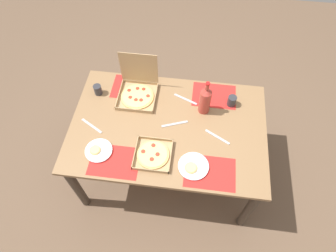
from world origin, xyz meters
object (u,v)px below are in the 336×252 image
(pizza_box_center, at_px, (138,90))
(plate_near_right, at_px, (98,151))
(cup_clear_left, at_px, (232,101))
(plate_middle, at_px, (193,166))
(cup_red, at_px, (98,90))
(soda_bottle, at_px, (205,100))
(pizza_box_corner_right, at_px, (153,155))

(pizza_box_center, bearing_deg, plate_near_right, -108.32)
(pizza_box_center, relative_size, cup_clear_left, 3.88)
(plate_middle, relative_size, cup_clear_left, 2.48)
(pizza_box_center, relative_size, cup_red, 3.98)
(plate_near_right, height_order, soda_bottle, soda_bottle)
(cup_red, bearing_deg, plate_middle, -34.59)
(pizza_box_corner_right, distance_m, plate_near_right, 0.40)
(soda_bottle, bearing_deg, cup_clear_left, 21.76)
(pizza_box_corner_right, xyz_separation_m, cup_red, (-0.54, 0.53, 0.03))
(pizza_box_center, xyz_separation_m, cup_red, (-0.33, -0.03, -0.01))
(plate_near_right, bearing_deg, plate_middle, -3.11)
(pizza_box_corner_right, relative_size, pizza_box_center, 0.78)
(pizza_box_center, relative_size, soda_bottle, 1.07)
(plate_near_right, bearing_deg, pizza_box_corner_right, 2.37)
(plate_near_right, bearing_deg, cup_red, 104.62)
(cup_red, height_order, cup_clear_left, cup_clear_left)
(plate_middle, distance_m, cup_clear_left, 0.66)
(pizza_box_center, height_order, cup_red, pizza_box_center)
(cup_clear_left, bearing_deg, plate_near_right, -149.58)
(cup_red, bearing_deg, plate_near_right, -75.38)
(plate_near_right, distance_m, cup_red, 0.56)
(pizza_box_center, distance_m, plate_middle, 0.80)
(plate_middle, distance_m, plate_near_right, 0.70)
(pizza_box_corner_right, relative_size, cup_red, 3.08)
(pizza_box_corner_right, distance_m, soda_bottle, 0.58)
(pizza_box_corner_right, distance_m, cup_red, 0.76)
(pizza_box_corner_right, height_order, plate_middle, pizza_box_corner_right)
(pizza_box_center, bearing_deg, soda_bottle, -9.80)
(pizza_box_center, xyz_separation_m, cup_clear_left, (0.77, -0.01, -0.01))
(plate_middle, xyz_separation_m, cup_red, (-0.84, 0.58, 0.03))
(plate_middle, xyz_separation_m, cup_clear_left, (0.26, 0.60, 0.03))
(pizza_box_corner_right, bearing_deg, soda_bottle, 53.61)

